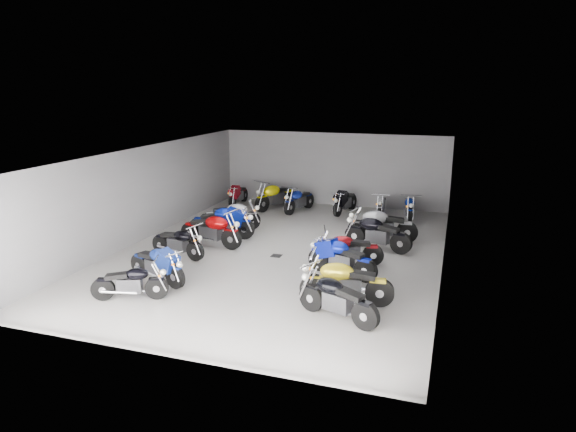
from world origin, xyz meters
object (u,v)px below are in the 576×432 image
motorcycle_left_a (131,282)px  motorcycle_back_d (345,201)px  motorcycle_right_c (341,258)px  motorcycle_left_e (222,223)px  motorcycle_left_f (232,216)px  drain_grate (276,256)px  motorcycle_right_d (348,249)px  motorcycle_right_b (345,282)px  motorcycle_back_b (275,196)px  motorcycle_left_d (211,230)px  motorcycle_back_a (238,195)px  motorcycle_back_e (381,205)px  motorcycle_left_b (157,264)px  motorcycle_back_c (299,200)px  motorcycle_right_f (381,225)px  motorcycle_back_f (409,207)px  motorcycle_right_e (377,233)px  motorcycle_left_c (178,242)px  motorcycle_right_a (337,298)px

motorcycle_left_a → motorcycle_back_d: size_ratio=0.87×
motorcycle_back_d → motorcycle_right_c: bearing=113.1°
motorcycle_left_e → motorcycle_left_f: (-0.16, 1.15, -0.04)m
drain_grate → motorcycle_right_d: (2.31, -0.12, 0.49)m
motorcycle_left_e → motorcycle_right_b: bearing=41.3°
motorcycle_back_b → drain_grate: bearing=134.8°
motorcycle_left_d → motorcycle_back_d: size_ratio=1.11×
drain_grate → motorcycle_right_d: motorcycle_right_d is taller
motorcycle_right_b → motorcycle_back_b: 10.09m
motorcycle_back_a → motorcycle_back_e: bearing=178.9°
motorcycle_back_e → motorcycle_left_b: bearing=60.4°
drain_grate → motorcycle_left_f: size_ratio=0.15×
drain_grate → motorcycle_back_c: 5.90m
motorcycle_left_f → motorcycle_right_d: size_ratio=1.06×
motorcycle_right_c → motorcycle_back_d: 7.34m
motorcycle_right_f → motorcycle_back_f: (0.62, 3.32, -0.07)m
motorcycle_left_f → motorcycle_back_e: size_ratio=1.14×
motorcycle_back_a → motorcycle_right_e: bearing=145.4°
motorcycle_left_b → motorcycle_left_c: motorcycle_left_b is taller
motorcycle_back_b → motorcycle_left_c: bearing=109.0°
drain_grate → motorcycle_right_d: 2.36m
motorcycle_left_c → motorcycle_right_f: bearing=134.2°
drain_grate → motorcycle_back_a: bearing=123.1°
motorcycle_right_d → motorcycle_back_b: (-4.46, 6.02, 0.08)m
drain_grate → motorcycle_left_e: bearing=153.3°
motorcycle_left_d → motorcycle_right_a: (5.20, -4.08, -0.04)m
motorcycle_back_c → motorcycle_right_a: bearing=127.8°
motorcycle_right_f → motorcycle_back_a: bearing=51.6°
motorcycle_left_e → motorcycle_left_f: motorcycle_left_e is taller
motorcycle_right_f → motorcycle_back_c: bearing=39.7°
motorcycle_right_c → motorcycle_back_a: size_ratio=1.08×
motorcycle_back_c → motorcycle_left_d: bearing=92.3°
motorcycle_right_b → motorcycle_back_e: 9.06m
motorcycle_back_c → motorcycle_back_e: motorcycle_back_c is taller
drain_grate → motorcycle_back_e: (2.37, 6.18, 0.44)m
motorcycle_back_a → motorcycle_back_c: bearing=171.8°
motorcycle_left_b → motorcycle_back_e: size_ratio=1.10×
drain_grate → motorcycle_left_d: motorcycle_left_d is taller
drain_grate → motorcycle_left_e: 2.79m
motorcycle_left_e → motorcycle_left_a: bearing=-9.4°
motorcycle_back_a → motorcycle_right_b: bearing=125.6°
motorcycle_left_d → motorcycle_left_f: size_ratio=1.10×
motorcycle_left_d → motorcycle_back_c: motorcycle_left_d is taller
motorcycle_left_b → motorcycle_back_e: (4.69, 9.28, -0.06)m
motorcycle_back_d → motorcycle_back_e: motorcycle_back_d is taller
motorcycle_back_b → motorcycle_left_d: bearing=112.4°
motorcycle_right_c → motorcycle_back_d: bearing=29.4°
motorcycle_left_e → motorcycle_right_c: bearing=53.6°
motorcycle_right_c → motorcycle_right_e: size_ratio=0.93×
motorcycle_right_a → motorcycle_back_c: motorcycle_right_a is taller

